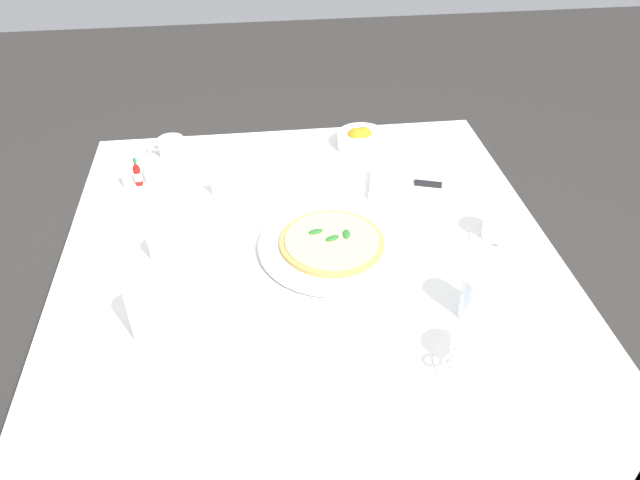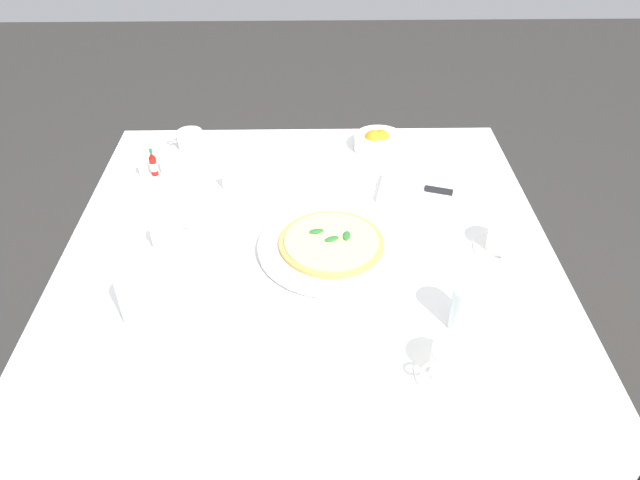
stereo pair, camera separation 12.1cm
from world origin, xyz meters
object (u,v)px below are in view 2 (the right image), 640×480
(pizza_plate, at_px, (331,247))
(citrus_bowl, at_px, (379,142))
(coffee_cup_back_corner, at_px, (168,238))
(menu_card, at_px, (239,179))
(coffee_cup_far_left, at_px, (503,240))
(salt_shaker, at_px, (143,169))
(water_glass_far_right, at_px, (137,303))
(coffee_cup_left_edge, at_px, (190,142))
(pepper_shaker, at_px, (164,165))
(water_glass_near_right, at_px, (467,310))
(dinner_knife, at_px, (420,188))
(coffee_cup_near_left, at_px, (450,364))
(hot_sauce_bottle, at_px, (153,164))
(pizza, at_px, (331,242))
(napkin_folded, at_px, (421,192))

(pizza_plate, height_order, citrus_bowl, citrus_bowl)
(coffee_cup_back_corner, relative_size, menu_card, 1.47)
(coffee_cup_far_left, relative_size, salt_shaker, 2.36)
(salt_shaker, bearing_deg, water_glass_far_right, 101.44)
(coffee_cup_left_edge, height_order, pepper_shaker, coffee_cup_left_edge)
(water_glass_near_right, height_order, dinner_knife, water_glass_near_right)
(coffee_cup_near_left, bearing_deg, hot_sauce_bottle, -46.25)
(dinner_knife, distance_m, pepper_shaker, 0.72)
(coffee_cup_near_left, distance_m, water_glass_far_right, 0.64)
(coffee_cup_left_edge, bearing_deg, water_glass_near_right, 132.25)
(menu_card, bearing_deg, coffee_cup_near_left, -69.05)
(water_glass_near_right, height_order, salt_shaker, water_glass_near_right)
(coffee_cup_far_left, bearing_deg, coffee_cup_back_corner, -1.87)
(coffee_cup_back_corner, bearing_deg, salt_shaker, -68.11)
(citrus_bowl, bearing_deg, salt_shaker, 11.87)
(coffee_cup_near_left, height_order, citrus_bowl, coffee_cup_near_left)
(coffee_cup_left_edge, height_order, citrus_bowl, citrus_bowl)
(dinner_knife, bearing_deg, coffee_cup_near_left, 105.14)
(water_glass_far_right, bearing_deg, coffee_cup_left_edge, -89.63)
(water_glass_far_right, bearing_deg, pizza_plate, -150.70)
(coffee_cup_near_left, bearing_deg, pepper_shaker, -47.80)
(pizza_plate, distance_m, coffee_cup_near_left, 0.44)
(coffee_cup_far_left, relative_size, water_glass_near_right, 1.30)
(dinner_knife, bearing_deg, coffee_cup_back_corner, 37.18)
(pizza, relative_size, water_glass_near_right, 2.46)
(coffee_cup_near_left, xyz_separation_m, menu_card, (0.46, -0.66, -0.00))
(citrus_bowl, bearing_deg, hot_sauce_bottle, 11.52)
(water_glass_far_right, bearing_deg, hot_sauce_bottle, -81.44)
(napkin_folded, bearing_deg, coffee_cup_near_left, 100.35)
(pepper_shaker, bearing_deg, dinner_knife, 169.80)
(coffee_cup_far_left, xyz_separation_m, dinner_knife, (0.16, -0.24, -0.01))
(coffee_cup_back_corner, distance_m, coffee_cup_near_left, 0.72)
(water_glass_near_right, distance_m, napkin_folded, 0.49)
(menu_card, bearing_deg, salt_shaker, 153.57)
(pepper_shaker, bearing_deg, hot_sauce_bottle, 19.65)
(coffee_cup_back_corner, height_order, water_glass_far_right, water_glass_far_right)
(pizza_plate, relative_size, coffee_cup_left_edge, 2.68)
(pizza_plate, height_order, napkin_folded, napkin_folded)
(pizza_plate, relative_size, water_glass_far_right, 3.03)
(napkin_folded, bearing_deg, salt_shaker, 5.98)
(citrus_bowl, distance_m, hot_sauce_bottle, 0.66)
(hot_sauce_bottle, xyz_separation_m, salt_shaker, (0.03, 0.01, -0.01))
(coffee_cup_far_left, bearing_deg, coffee_cup_left_edge, -31.40)
(menu_card, bearing_deg, citrus_bowl, 13.46)
(water_glass_near_right, relative_size, salt_shaker, 1.82)
(coffee_cup_far_left, xyz_separation_m, coffee_cup_back_corner, (0.80, -0.03, -0.00))
(water_glass_near_right, bearing_deg, pizza, -43.37)
(coffee_cup_far_left, bearing_deg, napkin_folded, -56.61)
(hot_sauce_bottle, bearing_deg, menu_card, 163.60)
(water_glass_near_right, height_order, hot_sauce_bottle, water_glass_near_right)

